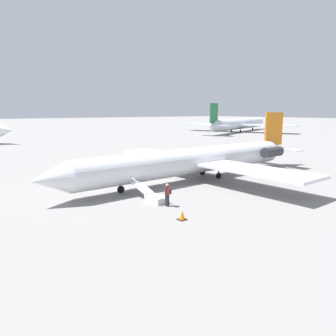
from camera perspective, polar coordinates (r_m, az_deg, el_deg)
name	(u,v)px	position (r m, az deg, el deg)	size (l,w,h in m)	color
ground_plane	(193,180)	(34.05, 4.30, -2.13)	(600.00, 600.00, 0.00)	gray
airplane_main	(200,160)	(34.36, 5.53, 1.46)	(32.87, 25.04, 6.91)	silver
airplane_far_right	(239,124)	(114.79, 12.35, 7.54)	(47.21, 37.28, 9.25)	silver
boarding_stairs	(153,197)	(26.11, -2.58, -5.00)	(1.21, 4.06, 1.71)	silver
passenger	(167,193)	(24.58, -0.10, -4.43)	(0.36, 0.55, 1.74)	#23232D
traffic_cone_near_stairs	(182,215)	(21.83, 2.48, -8.26)	(0.56, 0.56, 0.62)	black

